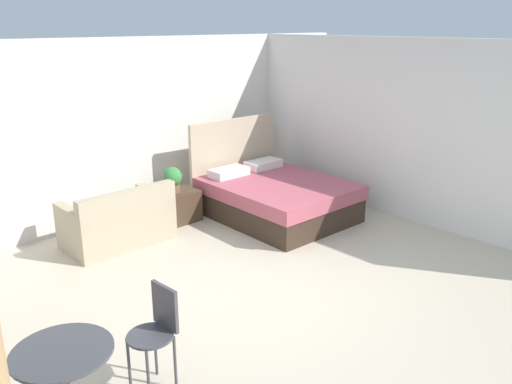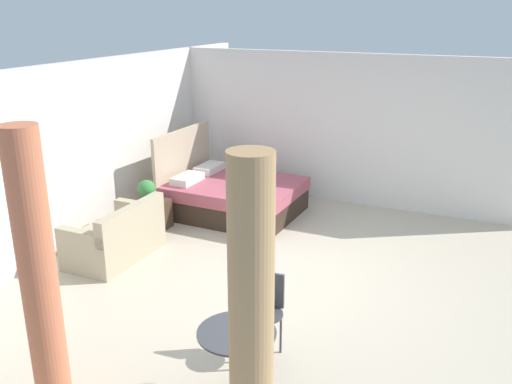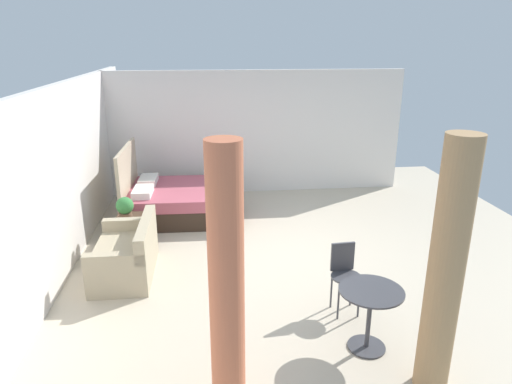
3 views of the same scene
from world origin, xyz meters
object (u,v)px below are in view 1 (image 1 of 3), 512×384
object	(u,v)px
bed	(274,196)
cafe_chair_near_window	(157,327)
balcony_table	(65,377)
nightstand	(180,206)
couch	(119,223)
potted_plant	(172,179)

from	to	relation	value
bed	cafe_chair_near_window	size ratio (longest dim) A/B	2.47
balcony_table	cafe_chair_near_window	size ratio (longest dim) A/B	0.83
bed	nightstand	xyz separation A→B (m)	(-1.15, 0.77, -0.08)
nightstand	balcony_table	xyz separation A→B (m)	(-3.01, -2.92, 0.26)
bed	nightstand	bearing A→B (deg)	146.11
bed	balcony_table	bearing A→B (deg)	-152.63
cafe_chair_near_window	balcony_table	bearing A→B (deg)	-176.39
balcony_table	cafe_chair_near_window	distance (m)	0.76
couch	cafe_chair_near_window	distance (m)	3.00
couch	potted_plant	world-z (taller)	potted_plant
bed	couch	distance (m)	2.30
potted_plant	balcony_table	size ratio (longest dim) A/B	0.53
bed	balcony_table	world-z (taller)	bed
bed	couch	bearing A→B (deg)	163.71
potted_plant	balcony_table	bearing A→B (deg)	-134.66
potted_plant	couch	bearing A→B (deg)	-171.40
bed	balcony_table	distance (m)	4.68
bed	cafe_chair_near_window	bearing A→B (deg)	-148.22
couch	potted_plant	size ratio (longest dim) A/B	3.60
couch	cafe_chair_near_window	xyz separation A→B (m)	(-1.18, -2.75, 0.24)
bed	nightstand	world-z (taller)	bed
bed	couch	xyz separation A→B (m)	(-2.21, 0.65, -0.03)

